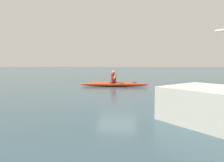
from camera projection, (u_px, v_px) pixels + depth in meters
The scene contains 3 objects.
ground_plane at pixel (117, 88), 12.38m from camera, with size 160.00×160.00×0.00m, color #334C56.
kayak at pixel (114, 84), 13.06m from camera, with size 4.69×0.71×0.30m.
kayaker at pixel (114, 77), 13.01m from camera, with size 0.41×2.32×0.79m.
Camera 1 is at (-0.45, 12.29, 1.55)m, focal length 30.71 mm.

